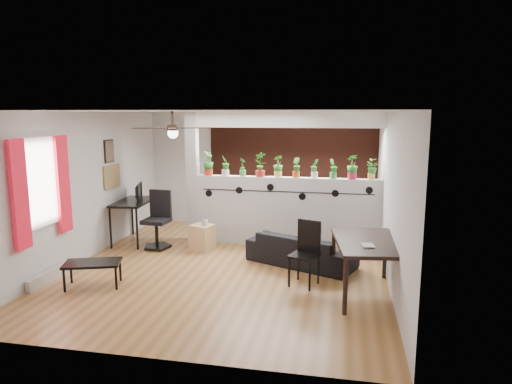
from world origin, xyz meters
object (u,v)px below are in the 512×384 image
potted_plant_0 (208,163)px  cup (205,222)px  potted_plant_7 (333,168)px  computer_desk (134,205)px  potted_plant_8 (352,166)px  cube_shelf (202,237)px  potted_plant_1 (225,165)px  potted_plant_6 (315,168)px  office_chair (158,223)px  folding_chair (307,247)px  ceiling_fan (173,130)px  coffee_table (92,265)px  potted_plant_4 (278,166)px  sofa (301,250)px  potted_plant_2 (243,166)px  dining_table (368,246)px  potted_plant_9 (372,169)px  potted_plant_3 (260,164)px  potted_plant_5 (296,167)px

potted_plant_0 → cup: bearing=-80.8°
potted_plant_7 → computer_desk: 4.02m
potted_plant_8 → cube_shelf: (-2.76, -0.64, -1.35)m
potted_plant_1 → cube_shelf: size_ratio=0.84×
potted_plant_6 → computer_desk: size_ratio=0.31×
office_chair → folding_chair: 3.26m
cup → computer_desk: computer_desk is taller
potted_plant_8 → potted_plant_6: bearing=180.0°
ceiling_fan → coffee_table: bearing=-135.8°
potted_plant_0 → potted_plant_1: 0.35m
potted_plant_4 → folding_chair: (0.74, -2.01, -1.00)m
sofa → cube_shelf: size_ratio=3.60×
folding_chair → potted_plant_2: bearing=125.7°
coffee_table → dining_table: bearing=6.7°
potted_plant_9 → sofa: potted_plant_9 is taller
potted_plant_3 → office_chair: (-1.88, -0.67, -1.12)m
potted_plant_5 → folding_chair: potted_plant_5 is taller
ceiling_fan → potted_plant_2: ceiling_fan is taller
cup → potted_plant_9: bearing=11.8°
coffee_table → ceiling_fan: bearing=44.2°
office_chair → potted_plant_1: bearing=29.6°
potted_plant_3 → potted_plant_0: bearing=180.0°
potted_plant_2 → cube_shelf: 1.59m
potted_plant_7 → potted_plant_8: (0.35, -0.00, 0.04)m
potted_plant_4 → potted_plant_6: (0.70, 0.00, -0.03)m
potted_plant_5 → computer_desk: 3.34m
potted_plant_1 → office_chair: (-1.17, -0.67, -1.09)m
potted_plant_2 → cube_shelf: (-0.65, -0.64, -1.30)m
sofa → cube_shelf: bearing=9.0°
potted_plant_6 → potted_plant_7: bearing=0.0°
potted_plant_5 → potted_plant_7: bearing=0.0°
potted_plant_1 → cup: bearing=-111.3°
coffee_table → office_chair: bearing=85.4°
potted_plant_4 → potted_plant_8: size_ratio=0.92×
cube_shelf → coffee_table: 2.35m
potted_plant_1 → potted_plant_4: potted_plant_4 is taller
potted_plant_1 → office_chair: bearing=-150.4°
potted_plant_5 → potted_plant_6: bearing=0.0°
ceiling_fan → coffee_table: 2.39m
potted_plant_1 → cube_shelf: potted_plant_1 is taller
office_chair → ceiling_fan: bearing=-54.7°
sofa → coffee_table: (-2.97, -1.62, 0.08)m
potted_plant_7 → potted_plant_8: bearing=-0.0°
computer_desk → folding_chair: 3.98m
potted_plant_5 → computer_desk: size_ratio=0.32×
ceiling_fan → potted_plant_5: ceiling_fan is taller
potted_plant_8 → office_chair: bearing=-169.6°
potted_plant_3 → folding_chair: 2.51m
potted_plant_6 → sofa: potted_plant_6 is taller
potted_plant_4 → office_chair: (-2.23, -0.67, -1.09)m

